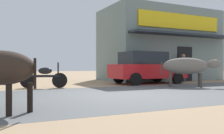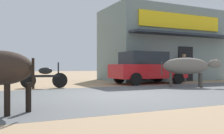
{
  "view_description": "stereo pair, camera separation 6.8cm",
  "coord_description": "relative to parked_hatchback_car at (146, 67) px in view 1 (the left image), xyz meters",
  "views": [
    {
      "loc": [
        -3.5,
        -7.16,
        0.9
      ],
      "look_at": [
        0.86,
        1.86,
        0.87
      ],
      "focal_mm": 40.78,
      "sensor_mm": 36.0,
      "label": 1
    },
    {
      "loc": [
        -3.44,
        -7.19,
        0.9
      ],
      "look_at": [
        0.86,
        1.86,
        0.87
      ],
      "focal_mm": 40.78,
      "sensor_mm": 36.0,
      "label": 2
    }
  ],
  "objects": [
    {
      "name": "parked_motorcycle",
      "position": [
        -5.26,
        -0.38,
        -0.37
      ],
      "size": [
        1.84,
        0.67,
        1.06
      ],
      "color": "black",
      "rests_on": "ground"
    },
    {
      "name": "storefront_right_club",
      "position": [
        3.07,
        3.06,
        1.48
      ],
      "size": [
        7.49,
        5.13,
        4.62
      ],
      "color": "gray",
      "rests_on": "ground"
    },
    {
      "name": "asphalt_road",
      "position": [
        -3.83,
        -3.91,
        -0.84
      ],
      "size": [
        72.0,
        5.92,
        0.0
      ],
      "primitive_type": "cube",
      "color": "#56595B",
      "rests_on": "ground"
    },
    {
      "name": "parked_hatchback_car",
      "position": [
        0.0,
        0.0,
        0.0
      ],
      "size": [
        3.84,
        1.9,
        1.64
      ],
      "color": "red",
      "rests_on": "ground"
    },
    {
      "name": "ground",
      "position": [
        -3.83,
        -3.91,
        -0.84
      ],
      "size": [
        80.0,
        80.0,
        0.0
      ],
      "primitive_type": "plane",
      "color": "tan"
    },
    {
      "name": "cow_far_dark",
      "position": [
        0.47,
        -2.48,
        0.07
      ],
      "size": [
        2.26,
        1.83,
        1.28
      ],
      "color": "slate",
      "rests_on": "ground"
    },
    {
      "name": "pedestrian_by_shop",
      "position": [
        2.94,
        0.53,
        0.12
      ],
      "size": [
        0.48,
        0.61,
        1.63
      ],
      "color": "#3F3F47",
      "rests_on": "ground"
    }
  ]
}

